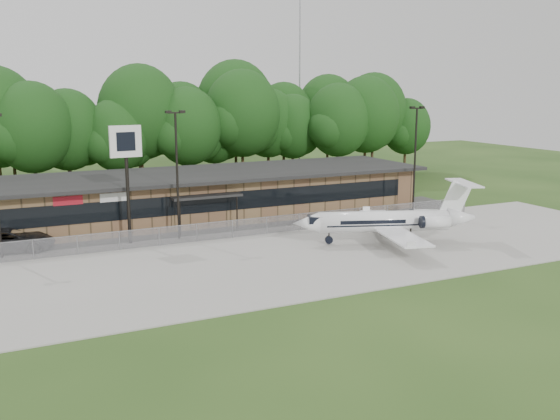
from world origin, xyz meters
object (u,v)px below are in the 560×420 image
business_jet (390,222)px  suv (9,241)px  terminal (208,194)px  pole_sign (126,154)px

business_jet → suv: size_ratio=2.23×
business_jet → suv: bearing=179.0°
terminal → pole_sign: (-8.83, -7.15, 4.83)m
business_jet → pole_sign: size_ratio=1.56×
suv → pole_sign: pole_sign is taller
terminal → suv: 18.41m
business_jet → suv: (-26.82, 9.97, -0.85)m
pole_sign → business_jet: bearing=-28.1°
terminal → pole_sign: pole_sign is taller
terminal → pole_sign: 12.35m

